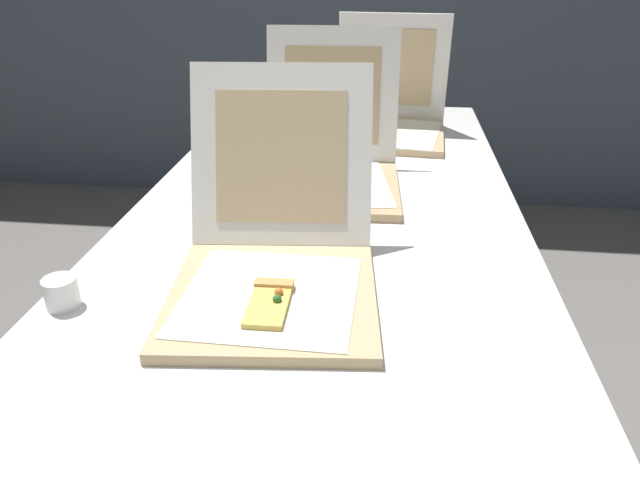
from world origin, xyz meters
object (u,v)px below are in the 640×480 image
Objects in this scene: pizza_box_middle at (328,165)px; cup_white_mid at (208,204)px; cup_white_near_left at (61,293)px; pizza_box_back at (389,119)px; pizza_box_front at (275,262)px; table at (320,245)px.

pizza_box_middle reaches higher than cup_white_mid.
pizza_box_back is at bearing 63.53° from cup_white_near_left.
cup_white_near_left is (-0.37, -0.11, -0.03)m from pizza_box_front.
table is 39.64× the size of cup_white_mid.
pizza_box_middle reaches higher than cup_white_near_left.
pizza_box_middle reaches higher than table.
table is 0.29m from cup_white_mid.
pizza_box_front is 0.55m from pizza_box_middle.
pizza_box_front is 9.00× the size of cup_white_near_left.
pizza_box_middle is 1.17× the size of pizza_box_back.
pizza_box_back is (0.16, 0.49, 0.00)m from pizza_box_middle.
pizza_box_front is 1.15× the size of pizza_box_middle.
cup_white_mid is at bearing 170.86° from table.
cup_white_near_left is 1.00× the size of cup_white_mid.
cup_white_near_left is at bearing -112.74° from pizza_box_back.
cup_white_mid is (-0.27, -0.23, -0.03)m from pizza_box_middle.
table is at bearing 73.13° from pizza_box_front.
pizza_box_middle is 0.51m from pizza_box_back.
pizza_box_back is 6.70× the size of cup_white_near_left.
cup_white_near_left is (-0.57, -1.14, -0.03)m from pizza_box_back.
cup_white_near_left is at bearing -108.94° from cup_white_mid.
pizza_box_back reaches higher than table.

